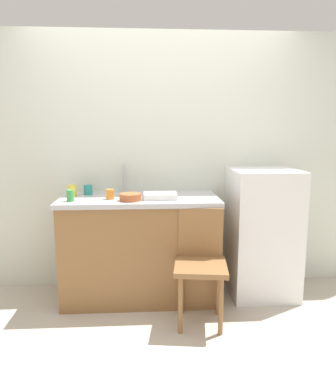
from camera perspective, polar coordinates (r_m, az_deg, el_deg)
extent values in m
plane|color=#BCB2A3|center=(2.88, -0.70, -21.73)|extent=(8.00, 8.00, 0.00)
cube|color=silver|center=(3.47, -1.56, 4.74)|extent=(4.80, 0.10, 2.40)
cube|color=olive|center=(3.28, -4.47, -9.13)|extent=(1.34, 0.60, 0.89)
cube|color=#B7B7BC|center=(3.16, -4.58, -1.14)|extent=(1.38, 0.64, 0.04)
cylinder|color=#B7B7BC|center=(3.39, -7.00, 2.20)|extent=(0.02, 0.02, 0.27)
cube|color=white|center=(3.42, 14.74, -6.25)|extent=(0.58, 0.57, 1.16)
cylinder|color=olive|center=(2.80, 1.96, -17.50)|extent=(0.04, 0.04, 0.45)
cylinder|color=olive|center=(2.81, 8.40, -17.52)|extent=(0.04, 0.04, 0.45)
cylinder|color=olive|center=(3.07, 2.17, -14.93)|extent=(0.04, 0.04, 0.45)
cylinder|color=olive|center=(3.07, 7.97, -14.96)|extent=(0.04, 0.04, 0.45)
cube|color=olive|center=(2.83, 5.20, -11.73)|extent=(0.45, 0.45, 0.04)
cube|color=olive|center=(2.94, 5.20, -6.41)|extent=(0.36, 0.08, 0.40)
cube|color=white|center=(3.06, -1.22, -0.61)|extent=(0.28, 0.20, 0.05)
cylinder|color=#B25B33|center=(3.00, -6.01, -0.81)|extent=(0.18, 0.18, 0.06)
cylinder|color=#2D2D2D|center=(3.21, -6.02, -0.45)|extent=(0.17, 0.17, 0.02)
cylinder|color=orange|center=(3.09, -9.18, -0.34)|extent=(0.07, 0.07, 0.08)
cylinder|color=yellow|center=(3.28, -14.96, 0.20)|extent=(0.07, 0.07, 0.10)
cylinder|color=green|center=(3.06, -15.25, -0.55)|extent=(0.06, 0.06, 0.09)
cylinder|color=teal|center=(3.34, -12.58, 0.35)|extent=(0.08, 0.08, 0.09)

